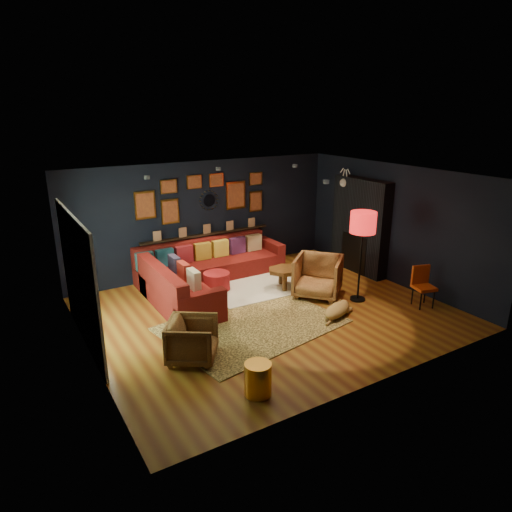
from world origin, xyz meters
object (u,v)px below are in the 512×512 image
sectional (199,274)px  armchair_left (192,338)px  orange_chair (422,283)px  floor_lamp (363,226)px  dog (337,308)px  coffee_table (287,272)px  armchair_right (318,275)px  pouf (217,281)px  gold_stool (258,379)px

sectional → armchair_left: 2.94m
orange_chair → floor_lamp: size_ratio=0.44×
dog → coffee_table: bearing=66.5°
sectional → armchair_left: size_ratio=4.61×
armchair_left → coffee_table: bearing=-26.1°
orange_chair → armchair_right: bearing=151.9°
floor_lamp → armchair_right: bearing=133.4°
floor_lamp → pouf: bearing=139.2°
sectional → floor_lamp: floor_lamp is taller
coffee_table → dog: 1.66m
armchair_left → floor_lamp: (3.80, 0.40, 1.18)m
armchair_right → pouf: bearing=-169.3°
sectional → armchair_right: bearing=-40.3°
coffee_table → floor_lamp: 1.94m
pouf → orange_chair: bearing=-41.4°
floor_lamp → dog: floor_lamp is taller
sectional → pouf: size_ratio=6.06×
pouf → orange_chair: size_ratio=0.70×
sectional → gold_stool: (-0.90, -3.92, -0.09)m
armchair_left → orange_chair: (4.69, -0.42, 0.10)m
armchair_left → dog: armchair_left is taller
coffee_table → armchair_right: 0.74m
sectional → dog: (1.61, -2.62, -0.14)m
pouf → gold_stool: bearing=-107.9°
gold_stool → pouf: bearing=72.1°
floor_lamp → dog: 1.67m
orange_chair → pouf: bearing=154.8°
coffee_table → dog: (0.00, -1.65, -0.19)m
gold_stool → orange_chair: 4.38m
coffee_table → gold_stool: bearing=-130.5°
orange_chair → dog: orange_chair is taller
dog → pouf: bearing=96.8°
coffee_table → orange_chair: bearing=-49.8°
orange_chair → coffee_table: bearing=146.5°
coffee_table → floor_lamp: (0.88, -1.26, 1.18)m
coffee_table → orange_chair: 2.74m
coffee_table → armchair_right: bearing=-64.9°
coffee_table → pouf: coffee_table is taller
sectional → orange_chair: size_ratio=4.25×
gold_stool → coffee_table: bearing=49.5°
sectional → armchair_left: (-1.30, -2.64, 0.05)m
armchair_left → armchair_right: 3.38m
pouf → armchair_right: (1.66, -1.33, 0.25)m
sectional → floor_lamp: 3.57m
armchair_right → floor_lamp: size_ratio=0.51×
armchair_right → orange_chair: size_ratio=1.16×
armchair_right → floor_lamp: 1.36m
sectional → pouf: bearing=-49.6°
gold_stool → armchair_right: bearing=39.0°
armchair_left → gold_stool: 1.35m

